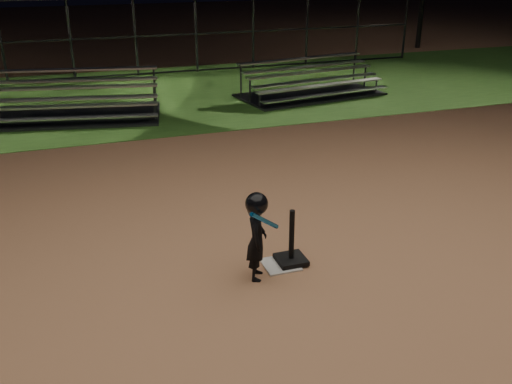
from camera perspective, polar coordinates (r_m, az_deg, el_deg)
The scene contains 8 objects.
ground at distance 7.61m, azimuth 2.45°, elevation -7.31°, with size 80.00×80.00×0.00m, color #B07650.
grass_strip at distance 16.73m, azimuth -10.16°, elevation 9.43°, with size 60.00×8.00×0.01m, color #2E5A1D.
home_plate at distance 7.61m, azimuth 2.46°, elevation -7.23°, with size 0.45×0.45×0.02m, color beige.
batting_tee at distance 7.60m, azimuth 3.52°, elevation -6.04°, with size 0.38×0.38×0.75m.
child_batter at distance 7.06m, azimuth 0.08°, elevation -4.17°, with size 0.50×0.58×1.16m.
bleacher_left at distance 14.89m, azimuth -18.30°, elevation 7.82°, with size 4.77×2.97×1.09m.
bleacher_right at distance 16.48m, azimuth 5.49°, elevation 10.18°, with size 4.24×2.54×0.98m.
backstop_fence at distance 19.43m, azimuth -11.93°, elevation 14.91°, with size 20.08×0.08×2.50m.
Camera 1 is at (-2.43, -6.11, 3.85)m, focal length 40.16 mm.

